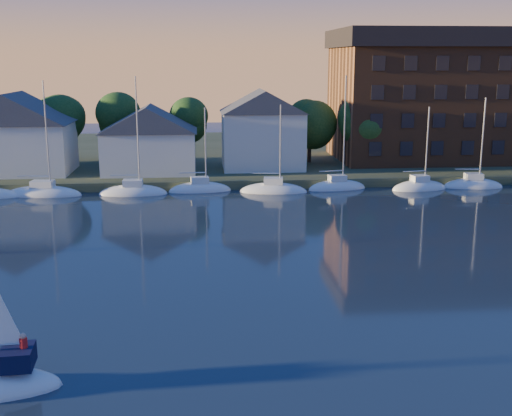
{
  "coord_description": "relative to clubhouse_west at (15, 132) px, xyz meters",
  "views": [
    {
      "loc": [
        0.01,
        -21.28,
        14.49
      ],
      "look_at": [
        3.87,
        22.0,
        4.38
      ],
      "focal_mm": 45.0,
      "sensor_mm": 36.0,
      "label": 1
    }
  ],
  "objects": [
    {
      "name": "clubhouse_centre",
      "position": [
        16.0,
        -1.0,
        -0.8
      ],
      "size": [
        11.55,
        8.4,
        8.08
      ],
      "color": "silver",
      "rests_on": "shoreline_land"
    },
    {
      "name": "condo_block",
      "position": [
        56.0,
        6.95,
        3.86
      ],
      "size": [
        31.0,
        17.0,
        17.4
      ],
      "color": "brown",
      "rests_on": "shoreline_land"
    },
    {
      "name": "wooden_dock",
      "position": [
        22.0,
        -6.0,
        -5.93
      ],
      "size": [
        120.0,
        3.0,
        1.0
      ],
      "primitive_type": "cube",
      "color": "brown",
      "rests_on": "ground"
    },
    {
      "name": "moored_fleet",
      "position": [
        26.0,
        -9.0,
        -5.83
      ],
      "size": [
        95.5,
        2.4,
        12.05
      ],
      "color": "silver",
      "rests_on": "ground"
    },
    {
      "name": "clubhouse_west",
      "position": [
        0.0,
        0.0,
        0.0
      ],
      "size": [
        13.65,
        9.45,
        9.64
      ],
      "color": "silver",
      "rests_on": "shoreline_land"
    },
    {
      "name": "shoreline_land",
      "position": [
        22.0,
        17.0,
        -5.93
      ],
      "size": [
        160.0,
        50.0,
        2.0
      ],
      "primitive_type": "cube",
      "color": "#343D24",
      "rests_on": "ground"
    },
    {
      "name": "clubhouse_east",
      "position": [
        30.0,
        1.0,
        0.07
      ],
      "size": [
        10.5,
        8.4,
        9.8
      ],
      "color": "silver",
      "rests_on": "shoreline_land"
    },
    {
      "name": "tree_line",
      "position": [
        24.0,
        5.0,
        1.24
      ],
      "size": [
        93.4,
        5.4,
        8.9
      ],
      "color": "#3D2D1B",
      "rests_on": "shoreline_land"
    }
  ]
}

